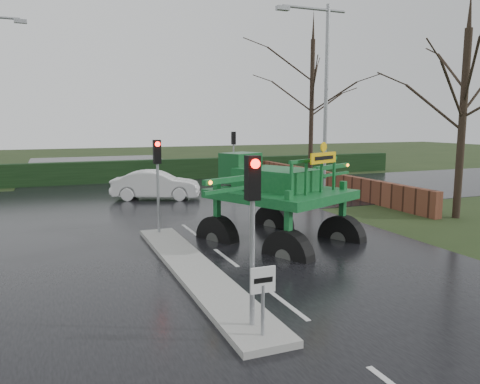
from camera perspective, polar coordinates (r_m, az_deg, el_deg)
name	(u,v)px	position (r m, az deg, el deg)	size (l,w,h in m)	color
ground	(286,305)	(11.07, 5.69, -13.54)	(140.00, 140.00, 0.00)	black
road_main	(177,221)	(20.09, -7.72, -3.46)	(14.00, 80.00, 0.02)	black
road_cross	(149,199)	(25.85, -11.04, -0.86)	(80.00, 12.00, 0.02)	black
median_island	(194,270)	(13.20, -5.58, -9.45)	(1.20, 10.00, 0.16)	gray
hedge_row	(126,171)	(33.58, -13.72, 2.46)	(44.00, 0.90, 1.50)	black
brick_wall	(316,179)	(29.58, 9.30, 1.51)	(0.40, 20.00, 1.20)	#592D1E
keep_left_sign	(263,290)	(8.89, 2.81, -11.83)	(0.50, 0.07, 1.35)	gray
traffic_signal_near	(253,205)	(8.92, 1.55, -1.54)	(0.26, 0.33, 3.52)	gray
traffic_signal_mid	(157,166)	(16.99, -10.03, 3.13)	(0.26, 0.33, 3.52)	gray
traffic_signal_far	(233,146)	(31.23, -0.80, 5.65)	(0.26, 0.33, 3.52)	gray
street_light_right	(321,86)	(24.82, 9.86, 12.65)	(3.85, 0.30, 10.00)	gray
tree_right_near	(464,97)	(22.23, 25.65, 10.40)	(5.60, 5.60, 9.64)	black
tree_right_far	(312,89)	(35.02, 8.77, 12.26)	(7.00, 7.00, 12.05)	black
crop_sprayer	(283,191)	(14.34, 5.32, 0.17)	(7.21, 5.95, 4.39)	black
white_sedan	(156,199)	(25.80, -10.16, -0.87)	(1.63, 4.67, 1.54)	silver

